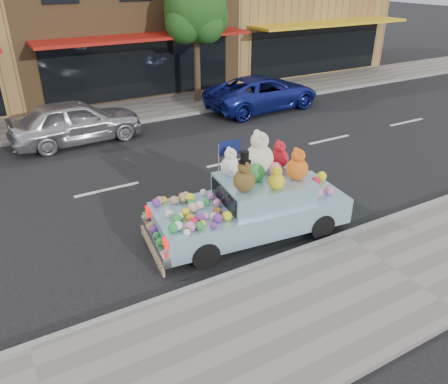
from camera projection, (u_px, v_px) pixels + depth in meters
ground at (232, 162)px, 13.79m from camera, size 120.00×120.00×0.00m
near_sidewalk at (395, 271)px, 8.73m from camera, size 60.00×3.00×0.12m
far_sidewalk at (156, 108)px, 18.80m from camera, size 60.00×3.00×0.12m
near_kerb at (343, 235)px, 9.89m from camera, size 60.00×0.12×0.13m
far_kerb at (170, 117)px, 17.64m from camera, size 60.00×0.12×0.13m
storefront_mid at (110, 9)px, 21.39m from camera, size 10.00×9.80×7.30m
storefront_right at (277, 1)px, 25.73m from camera, size 10.00×9.80×7.30m
street_tree at (196, 15)px, 18.04m from camera, size 3.00×2.70×5.22m
car_silver at (76, 121)px, 15.00m from camera, size 4.49×1.99×1.50m
car_blue at (263, 93)px, 18.58m from camera, size 5.18×2.64×1.40m
art_car at (252, 202)px, 9.74m from camera, size 4.64×2.20×2.31m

